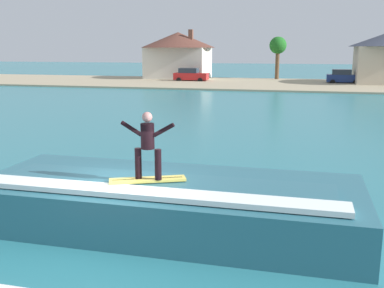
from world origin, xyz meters
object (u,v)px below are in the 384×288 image
at_px(car_near_shore, 191,75).
at_px(car_far_shore, 343,77).
at_px(surfboard, 148,180).
at_px(surfer, 148,142).
at_px(tree_tall_bare, 278,47).
at_px(house_with_chimney, 178,52).
at_px(wave_crest, 168,202).

relative_size(car_near_shore, car_far_shore, 1.08).
xyz_separation_m(surfboard, car_near_shore, (-11.68, 49.04, -0.35)).
distance_m(surfboard, surfer, 0.93).
xyz_separation_m(car_near_shore, tree_tall_bare, (10.94, 6.24, 3.66)).
xyz_separation_m(surfer, tree_tall_bare, (-0.77, 55.31, 2.38)).
relative_size(car_near_shore, tree_tall_bare, 0.75).
bearing_deg(surfboard, house_with_chimney, 105.35).
relative_size(house_with_chimney, tree_tall_bare, 1.78).
relative_size(surfer, car_far_shore, 0.39).
relative_size(surfboard, car_near_shore, 0.40).
relative_size(surfboard, car_far_shore, 0.44).
distance_m(surfboard, car_far_shore, 50.53).
relative_size(wave_crest, tree_tall_bare, 1.57).
distance_m(wave_crest, tree_tall_bare, 54.96).
bearing_deg(wave_crest, car_near_shore, 103.92).
height_order(car_far_shore, tree_tall_bare, tree_tall_bare).
bearing_deg(house_with_chimney, surfer, -74.62).
bearing_deg(tree_tall_bare, surfer, -89.20).
bearing_deg(car_far_shore, surfer, -98.84).
height_order(surfboard, house_with_chimney, house_with_chimney).
xyz_separation_m(surfer, car_near_shore, (-11.71, 49.06, -1.28)).
bearing_deg(wave_crest, car_far_shore, 81.44).
distance_m(car_far_shore, house_with_chimney, 23.24).
relative_size(surfboard, tree_tall_bare, 0.30).
distance_m(surfer, house_with_chimney, 56.20).
bearing_deg(house_with_chimney, surfboard, -74.65).
bearing_deg(tree_tall_bare, surfboard, -89.23).
xyz_separation_m(wave_crest, house_with_chimney, (-15.22, 53.67, 3.33)).
height_order(car_near_shore, car_far_shore, same).
bearing_deg(surfer, house_with_chimney, 105.38).
bearing_deg(car_near_shore, surfer, -76.58).
relative_size(car_far_shore, house_with_chimney, 0.39).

